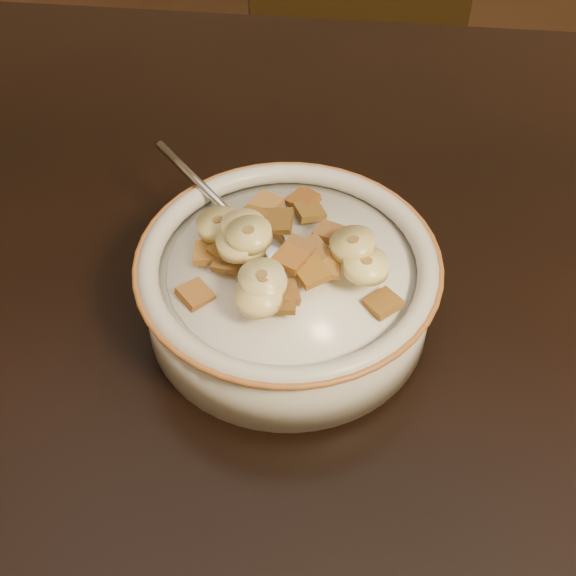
# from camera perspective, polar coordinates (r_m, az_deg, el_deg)

# --- Properties ---
(table) EXTENTS (1.42, 0.93, 0.04)m
(table) POSITION_cam_1_polar(r_m,az_deg,el_deg) (0.60, 6.45, -5.07)
(table) COLOR black
(table) RESTS_ON floor
(chair) EXTENTS (0.45, 0.45, 0.86)m
(chair) POSITION_cam_1_polar(r_m,az_deg,el_deg) (1.36, 4.77, 12.73)
(chair) COLOR black
(chair) RESTS_ON floor
(cereal_bowl) EXTENTS (0.21, 0.21, 0.05)m
(cereal_bowl) POSITION_cam_1_polar(r_m,az_deg,el_deg) (0.58, -0.00, -0.36)
(cereal_bowl) COLOR beige
(cereal_bowl) RESTS_ON table
(milk) EXTENTS (0.17, 0.17, 0.00)m
(milk) POSITION_cam_1_polar(r_m,az_deg,el_deg) (0.56, -0.00, 1.31)
(milk) COLOR silver
(milk) RESTS_ON cereal_bowl
(spoon) EXTENTS (0.06, 0.06, 0.01)m
(spoon) POSITION_cam_1_polar(r_m,az_deg,el_deg) (0.58, -2.18, 3.39)
(spoon) COLOR #B0B0B0
(spoon) RESTS_ON cereal_bowl
(cereal_square_0) EXTENTS (0.03, 0.03, 0.01)m
(cereal_square_0) POSITION_cam_1_polar(r_m,az_deg,el_deg) (0.58, -2.57, 5.06)
(cereal_square_0) COLOR brown
(cereal_square_0) RESTS_ON milk
(cereal_square_1) EXTENTS (0.03, 0.03, 0.01)m
(cereal_square_1) POSITION_cam_1_polar(r_m,az_deg,el_deg) (0.60, 1.06, 6.31)
(cereal_square_1) COLOR brown
(cereal_square_1) RESTS_ON milk
(cereal_square_2) EXTENTS (0.02, 0.02, 0.01)m
(cereal_square_2) POSITION_cam_1_polar(r_m,az_deg,el_deg) (0.54, 2.70, 1.65)
(cereal_square_2) COLOR #93611B
(cereal_square_2) RESTS_ON milk
(cereal_square_3) EXTENTS (0.03, 0.03, 0.01)m
(cereal_square_3) POSITION_cam_1_polar(r_m,az_deg,el_deg) (0.54, 0.19, 2.12)
(cereal_square_3) COLOR brown
(cereal_square_3) RESTS_ON milk
(cereal_square_4) EXTENTS (0.03, 0.03, 0.01)m
(cereal_square_4) POSITION_cam_1_polar(r_m,az_deg,el_deg) (0.56, -4.39, 2.62)
(cereal_square_4) COLOR #975F1C
(cereal_square_4) RESTS_ON milk
(cereal_square_5) EXTENTS (0.02, 0.02, 0.01)m
(cereal_square_5) POSITION_cam_1_polar(r_m,az_deg,el_deg) (0.55, -4.21, 1.97)
(cereal_square_5) COLOR brown
(cereal_square_5) RESTS_ON milk
(cereal_square_6) EXTENTS (0.03, 0.03, 0.01)m
(cereal_square_6) POSITION_cam_1_polar(r_m,az_deg,el_deg) (0.55, 1.73, 2.62)
(cereal_square_6) COLOR brown
(cereal_square_6) RESTS_ON milk
(cereal_square_7) EXTENTS (0.03, 0.02, 0.01)m
(cereal_square_7) POSITION_cam_1_polar(r_m,az_deg,el_deg) (0.53, -0.36, -0.30)
(cereal_square_7) COLOR #9D602E
(cereal_square_7) RESTS_ON milk
(cereal_square_8) EXTENTS (0.03, 0.03, 0.01)m
(cereal_square_8) POSITION_cam_1_polar(r_m,az_deg,el_deg) (0.57, 3.01, 3.92)
(cereal_square_8) COLOR #9B6335
(cereal_square_8) RESTS_ON milk
(cereal_square_9) EXTENTS (0.02, 0.02, 0.01)m
(cereal_square_9) POSITION_cam_1_polar(r_m,az_deg,el_deg) (0.56, -5.67, 2.51)
(cereal_square_9) COLOR olive
(cereal_square_9) RESTS_ON milk
(cereal_square_10) EXTENTS (0.03, 0.03, 0.01)m
(cereal_square_10) POSITION_cam_1_polar(r_m,az_deg,el_deg) (0.59, 1.52, 5.47)
(cereal_square_10) COLOR brown
(cereal_square_10) RESTS_ON milk
(cereal_square_11) EXTENTS (0.03, 0.03, 0.01)m
(cereal_square_11) POSITION_cam_1_polar(r_m,az_deg,el_deg) (0.54, 0.72, 2.71)
(cereal_square_11) COLOR brown
(cereal_square_11) RESTS_ON milk
(cereal_square_12) EXTENTS (0.03, 0.03, 0.01)m
(cereal_square_12) POSITION_cam_1_polar(r_m,az_deg,el_deg) (0.54, -6.62, -0.46)
(cereal_square_12) COLOR brown
(cereal_square_12) RESTS_ON milk
(cereal_square_13) EXTENTS (0.03, 0.03, 0.01)m
(cereal_square_13) POSITION_cam_1_polar(r_m,az_deg,el_deg) (0.60, -1.56, 5.97)
(cereal_square_13) COLOR #975D33
(cereal_square_13) RESTS_ON milk
(cereal_square_14) EXTENTS (0.02, 0.02, 0.01)m
(cereal_square_14) POSITION_cam_1_polar(r_m,az_deg,el_deg) (0.58, -0.69, 4.77)
(cereal_square_14) COLOR brown
(cereal_square_14) RESTS_ON milk
(cereal_square_15) EXTENTS (0.03, 0.03, 0.01)m
(cereal_square_15) POSITION_cam_1_polar(r_m,az_deg,el_deg) (0.56, -3.89, 3.73)
(cereal_square_15) COLOR #96612D
(cereal_square_15) RESTS_ON milk
(cereal_square_16) EXTENTS (0.03, 0.03, 0.01)m
(cereal_square_16) POSITION_cam_1_polar(r_m,az_deg,el_deg) (0.58, -4.04, 4.31)
(cereal_square_16) COLOR #9C501D
(cereal_square_16) RESTS_ON milk
(cereal_square_17) EXTENTS (0.02, 0.02, 0.01)m
(cereal_square_17) POSITION_cam_1_polar(r_m,az_deg,el_deg) (0.52, -0.51, -0.84)
(cereal_square_17) COLOR brown
(cereal_square_17) RESTS_ON milk
(cereal_square_18) EXTENTS (0.03, 0.03, 0.01)m
(cereal_square_18) POSITION_cam_1_polar(r_m,az_deg,el_deg) (0.53, 1.69, 1.12)
(cereal_square_18) COLOR #915F1B
(cereal_square_18) RESTS_ON milk
(cereal_square_19) EXTENTS (0.03, 0.03, 0.01)m
(cereal_square_19) POSITION_cam_1_polar(r_m,az_deg,el_deg) (0.54, 6.79, -1.08)
(cereal_square_19) COLOR brown
(cereal_square_19) RESTS_ON milk
(banana_slice_0) EXTENTS (0.04, 0.04, 0.01)m
(banana_slice_0) POSITION_cam_1_polar(r_m,az_deg,el_deg) (0.54, -3.17, 3.17)
(banana_slice_0) COLOR #F2CF83
(banana_slice_0) RESTS_ON milk
(banana_slice_1) EXTENTS (0.04, 0.04, 0.01)m
(banana_slice_1) POSITION_cam_1_polar(r_m,az_deg,el_deg) (0.55, -3.19, 4.23)
(banana_slice_1) COLOR #EDCA73
(banana_slice_1) RESTS_ON milk
(banana_slice_2) EXTENTS (0.04, 0.04, 0.02)m
(banana_slice_2) POSITION_cam_1_polar(r_m,az_deg,el_deg) (0.54, 4.64, 3.08)
(banana_slice_2) COLOR #D3BD6C
(banana_slice_2) RESTS_ON milk
(banana_slice_3) EXTENTS (0.04, 0.04, 0.01)m
(banana_slice_3) POSITION_cam_1_polar(r_m,az_deg,el_deg) (0.52, -1.76, 0.31)
(banana_slice_3) COLOR tan
(banana_slice_3) RESTS_ON milk
(banana_slice_4) EXTENTS (0.04, 0.04, 0.01)m
(banana_slice_4) POSITION_cam_1_polar(r_m,az_deg,el_deg) (0.51, -2.10, -0.60)
(banana_slice_4) COLOR #F9D57A
(banana_slice_4) RESTS_ON milk
(banana_slice_5) EXTENTS (0.04, 0.03, 0.01)m
(banana_slice_5) POSITION_cam_1_polar(r_m,az_deg,el_deg) (0.54, -2.78, 3.77)
(banana_slice_5) COLOR #E3CA7F
(banana_slice_5) RESTS_ON milk
(banana_slice_6) EXTENTS (0.04, 0.04, 0.01)m
(banana_slice_6) POSITION_cam_1_polar(r_m,az_deg,el_deg) (0.57, -4.98, 4.51)
(banana_slice_6) COLOR #CEC671
(banana_slice_6) RESTS_ON milk
(banana_slice_7) EXTENTS (0.04, 0.04, 0.01)m
(banana_slice_7) POSITION_cam_1_polar(r_m,az_deg,el_deg) (0.54, -3.49, 3.27)
(banana_slice_7) COLOR #DAC683
(banana_slice_7) RESTS_ON milk
(banana_slice_8) EXTENTS (0.04, 0.04, 0.01)m
(banana_slice_8) POSITION_cam_1_polar(r_m,az_deg,el_deg) (0.53, 5.59, 1.59)
(banana_slice_8) COLOR #FFEF86
(banana_slice_8) RESTS_ON milk
(banana_slice_9) EXTENTS (0.04, 0.04, 0.01)m
(banana_slice_9) POSITION_cam_1_polar(r_m,az_deg,el_deg) (0.52, -1.87, 0.62)
(banana_slice_9) COLOR beige
(banana_slice_9) RESTS_ON milk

